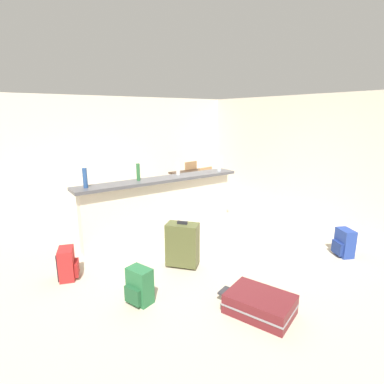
% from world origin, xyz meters
% --- Properties ---
extents(ground_plane, '(13.00, 13.00, 0.05)m').
position_xyz_m(ground_plane, '(0.00, 0.00, -0.03)').
color(ground_plane, beige).
extents(wall_back, '(6.60, 0.10, 2.50)m').
position_xyz_m(wall_back, '(0.00, 3.05, 1.25)').
color(wall_back, silver).
rests_on(wall_back, ground_plane).
extents(wall_right, '(0.10, 6.00, 2.50)m').
position_xyz_m(wall_right, '(3.05, 0.30, 1.25)').
color(wall_right, silver).
rests_on(wall_right, ground_plane).
extents(partition_half_wall, '(2.80, 0.20, 0.99)m').
position_xyz_m(partition_half_wall, '(-0.40, 0.30, 0.49)').
color(partition_half_wall, silver).
rests_on(partition_half_wall, ground_plane).
extents(bar_countertop, '(2.96, 0.40, 0.05)m').
position_xyz_m(bar_countertop, '(-0.40, 0.30, 1.01)').
color(bar_countertop, '#4C4C51').
rests_on(bar_countertop, partition_half_wall).
extents(bottle_blue, '(0.07, 0.07, 0.30)m').
position_xyz_m(bottle_blue, '(-1.66, 0.32, 1.18)').
color(bottle_blue, '#284C89').
rests_on(bottle_blue, bar_countertop).
extents(bottle_green, '(0.06, 0.06, 0.28)m').
position_xyz_m(bottle_green, '(-0.80, 0.35, 1.18)').
color(bottle_green, '#2D6B38').
rests_on(bottle_green, bar_countertop).
extents(bottle_white, '(0.07, 0.07, 0.21)m').
position_xyz_m(bottle_white, '(-0.01, 0.39, 1.14)').
color(bottle_white, silver).
rests_on(bottle_white, bar_countertop).
extents(bottle_clear, '(0.07, 0.07, 0.26)m').
position_xyz_m(bottle_clear, '(0.82, 0.25, 1.17)').
color(bottle_clear, silver).
rests_on(bottle_clear, bar_countertop).
extents(dining_table, '(1.10, 0.80, 0.74)m').
position_xyz_m(dining_table, '(1.35, 1.73, 0.65)').
color(dining_table, '#332319').
rests_on(dining_table, ground_plane).
extents(dining_chair_near_partition, '(0.46, 0.46, 0.93)m').
position_xyz_m(dining_chair_near_partition, '(1.27, 1.16, 0.52)').
color(dining_chair_near_partition, '#9E754C').
rests_on(dining_chair_near_partition, ground_plane).
extents(dining_chair_far_side, '(0.47, 0.47, 0.93)m').
position_xyz_m(dining_chair_far_side, '(1.46, 2.26, 0.52)').
color(dining_chair_far_side, '#9E754C').
rests_on(dining_chair_far_side, ground_plane).
extents(suitcase_flat_maroon, '(0.70, 0.89, 0.22)m').
position_xyz_m(suitcase_flat_maroon, '(-0.63, -2.23, 0.11)').
color(suitcase_flat_maroon, maroon).
rests_on(suitcase_flat_maroon, ground_plane).
extents(backpack_red, '(0.30, 0.32, 0.42)m').
position_xyz_m(backpack_red, '(-2.15, -0.29, 0.20)').
color(backpack_red, red).
rests_on(backpack_red, ground_plane).
extents(suitcase_upright_olive, '(0.47, 0.49, 0.67)m').
position_xyz_m(suitcase_upright_olive, '(-0.73, -0.85, 0.33)').
color(suitcase_upright_olive, '#51562D').
rests_on(suitcase_upright_olive, ground_plane).
extents(backpack_blue, '(0.31, 0.33, 0.42)m').
position_xyz_m(backpack_blue, '(1.46, -1.96, 0.20)').
color(backpack_blue, '#233D93').
rests_on(backpack_blue, ground_plane).
extents(backpack_green, '(0.30, 0.32, 0.42)m').
position_xyz_m(backpack_green, '(-1.61, -1.31, 0.20)').
color(backpack_green, '#286B3D').
rests_on(backpack_green, ground_plane).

